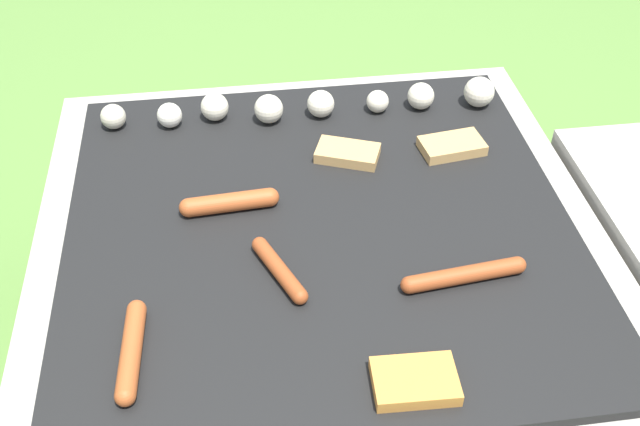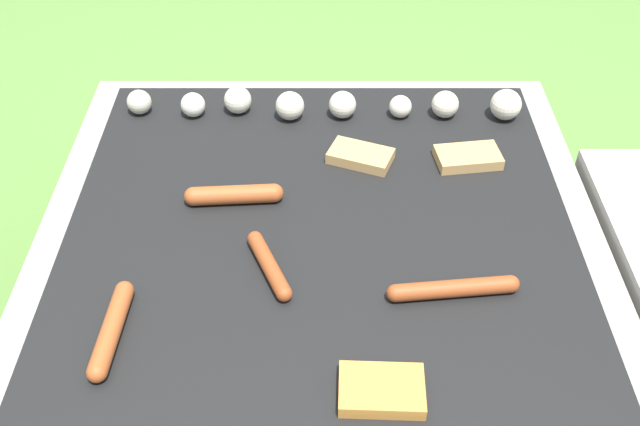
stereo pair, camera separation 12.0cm
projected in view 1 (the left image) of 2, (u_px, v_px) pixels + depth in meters
ground_plane at (320, 383)px, 1.51m from camera, size 14.00×14.00×0.00m
grill at (320, 312)px, 1.36m from camera, size 0.93×0.93×0.44m
sausage_front_center at (279, 270)px, 1.12m from camera, size 0.07×0.14×0.02m
sausage_front_left at (131, 350)px, 1.00m from camera, size 0.04×0.17×0.03m
sausage_mid_right at (229, 202)px, 1.23m from camera, size 0.17×0.04×0.03m
sausage_mid_left at (464, 275)px, 1.11m from camera, size 0.20×0.04×0.03m
bread_slice_left at (415, 381)px, 0.97m from camera, size 0.11×0.08×0.02m
bread_slice_center at (348, 153)px, 1.34m from camera, size 0.13×0.10×0.02m
bread_slice_right at (452, 146)px, 1.36m from camera, size 0.12×0.08×0.02m
mushroom_row at (313, 104)px, 1.43m from camera, size 0.76×0.08×0.06m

